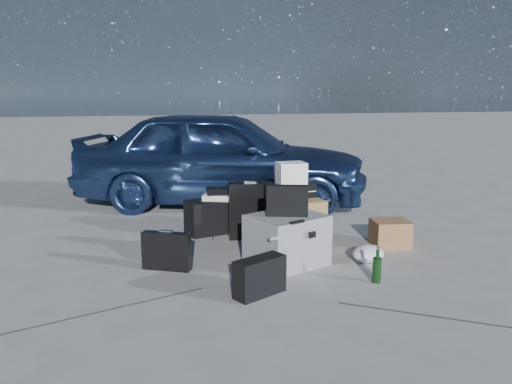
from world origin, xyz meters
TOP-DOWN VIEW (x-y plane):
  - ground at (0.00, 0.00)m, footprint 60.00×60.00m
  - car at (0.06, 2.62)m, footprint 4.06×2.72m
  - pelican_case at (0.14, 0.14)m, footprint 0.75×0.69m
  - laptop_bag at (0.14, 0.12)m, footprint 0.36×0.19m
  - briefcase at (-0.88, 0.27)m, footprint 0.41×0.27m
  - suitcase_left at (0.03, 1.00)m, footprint 0.46×0.22m
  - suitcase_right at (0.39, 0.79)m, footprint 0.50×0.23m
  - white_carton at (0.40, 0.79)m, footprint 0.27×0.22m
  - duffel_bag at (-0.23, 1.32)m, footprint 0.76×0.46m
  - flat_box_white at (-0.21, 1.32)m, footprint 0.43×0.38m
  - flat_box_black at (-0.21, 1.32)m, footprint 0.31×0.24m
  - kraft_bag at (0.49, 0.58)m, footprint 0.36×0.23m
  - cardboard_box at (1.29, 0.39)m, footprint 0.39×0.35m
  - plastic_bag at (0.86, 0.00)m, footprint 0.30×0.26m
  - messenger_bag at (-0.26, -0.45)m, footprint 0.43×0.32m
  - green_bottle at (0.70, -0.45)m, footprint 0.09×0.09m

SIDE VIEW (x-z plane):
  - ground at x=0.00m, z-range 0.00..0.00m
  - plastic_bag at x=0.86m, z-range 0.00..0.16m
  - cardboard_box at x=1.29m, z-range 0.00..0.26m
  - green_bottle at x=0.70m, z-range 0.00..0.28m
  - messenger_bag at x=-0.26m, z-range 0.00..0.28m
  - briefcase at x=-0.88m, z-range 0.00..0.32m
  - duffel_bag at x=-0.23m, z-range 0.00..0.36m
  - pelican_case at x=0.14m, z-range 0.00..0.44m
  - kraft_bag at x=0.49m, z-range 0.00..0.46m
  - suitcase_left at x=0.03m, z-range 0.00..0.58m
  - suitcase_right at x=0.39m, z-range 0.00..0.59m
  - flat_box_white at x=-0.21m, z-range 0.36..0.42m
  - flat_box_black at x=-0.21m, z-range 0.42..0.48m
  - laptop_bag at x=0.14m, z-range 0.44..0.71m
  - car at x=0.06m, z-range 0.00..1.28m
  - white_carton at x=0.40m, z-range 0.59..0.80m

